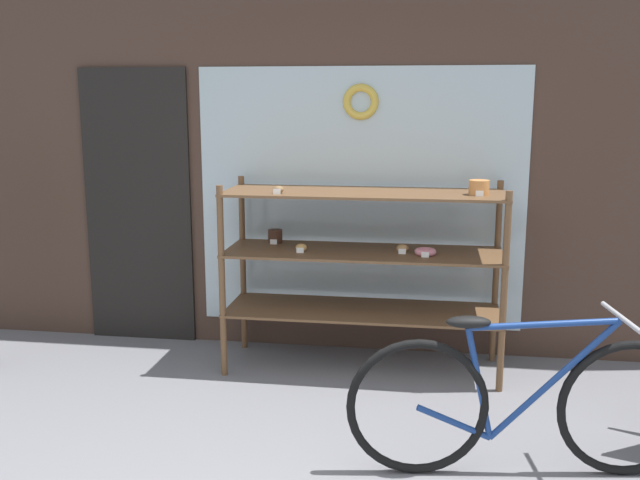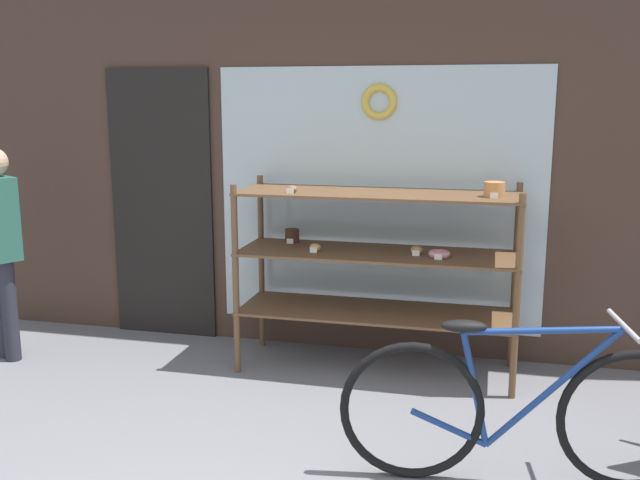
# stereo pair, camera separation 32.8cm
# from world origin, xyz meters

# --- Properties ---
(storefront_facade) EXTENTS (6.21, 0.13, 3.44)m
(storefront_facade) POSITION_xyz_m (-0.04, 2.81, 1.68)
(storefront_facade) COLOR #473328
(storefront_facade) RESTS_ON ground_plane
(display_case) EXTENTS (1.90, 0.60, 1.35)m
(display_case) POSITION_xyz_m (0.27, 2.38, 0.82)
(display_case) COLOR brown
(display_case) RESTS_ON ground_plane
(bicycle) EXTENTS (1.76, 0.46, 0.85)m
(bicycle) POSITION_xyz_m (1.18, 1.04, 0.38)
(bicycle) COLOR black
(bicycle) RESTS_ON ground_plane
(pedestrian) EXTENTS (0.37, 0.31, 1.54)m
(pedestrian) POSITION_xyz_m (-2.38, 1.96, 0.90)
(pedestrian) COLOR #282833
(pedestrian) RESTS_ON ground_plane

